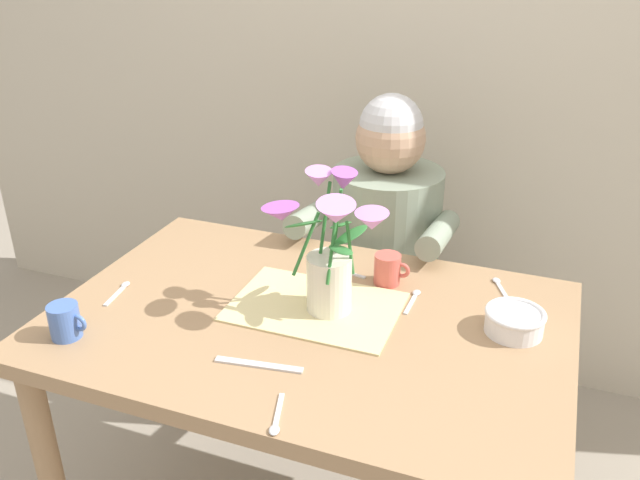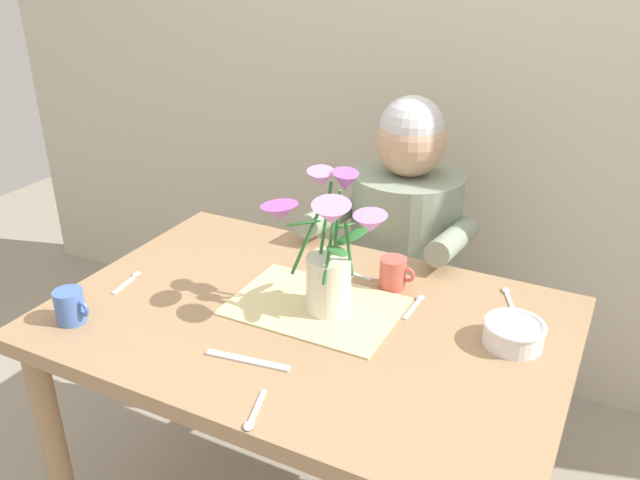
# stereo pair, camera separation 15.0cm
# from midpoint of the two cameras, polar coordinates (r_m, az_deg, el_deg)

# --- Properties ---
(wood_panel_backdrop) EXTENTS (4.00, 0.10, 2.50)m
(wood_panel_backdrop) POSITION_cam_midpoint_polar(r_m,az_deg,el_deg) (2.33, 13.53, 17.02)
(wood_panel_backdrop) COLOR beige
(wood_panel_backdrop) RESTS_ON ground_plane
(dining_table) EXTENTS (1.20, 0.80, 0.74)m
(dining_table) POSITION_cam_midpoint_polar(r_m,az_deg,el_deg) (1.61, 1.54, -9.62)
(dining_table) COLOR #9E7A56
(dining_table) RESTS_ON ground_plane
(seated_person) EXTENTS (0.45, 0.47, 1.14)m
(seated_person) POSITION_cam_midpoint_polar(r_m,az_deg,el_deg) (2.14, 9.18, -2.91)
(seated_person) COLOR #4C4C56
(seated_person) RESTS_ON ground_plane
(striped_placemat) EXTENTS (0.40, 0.28, 0.00)m
(striped_placemat) POSITION_cam_midpoint_polar(r_m,az_deg,el_deg) (1.59, 2.34, -5.86)
(striped_placemat) COLOR beige
(striped_placemat) RESTS_ON dining_table
(flower_vase) EXTENTS (0.28, 0.22, 0.34)m
(flower_vase) POSITION_cam_midpoint_polar(r_m,az_deg,el_deg) (1.49, 3.68, -1.06)
(flower_vase) COLOR silver
(flower_vase) RESTS_ON dining_table
(ceramic_bowl) EXTENTS (0.14, 0.14, 0.06)m
(ceramic_bowl) POSITION_cam_midpoint_polar(r_m,az_deg,el_deg) (1.52, 19.25, -7.69)
(ceramic_bowl) COLOR white
(ceramic_bowl) RESTS_ON dining_table
(dinner_knife) EXTENTS (0.19, 0.04, 0.00)m
(dinner_knife) POSITION_cam_midpoint_polar(r_m,az_deg,el_deg) (1.41, -3.24, -10.49)
(dinner_knife) COLOR silver
(dinner_knife) RESTS_ON dining_table
(tea_cup) EXTENTS (0.09, 0.07, 0.08)m
(tea_cup) POSITION_cam_midpoint_polar(r_m,az_deg,el_deg) (1.59, -18.38, -5.57)
(tea_cup) COLOR #476BB7
(tea_cup) RESTS_ON dining_table
(coffee_cup) EXTENTS (0.09, 0.07, 0.08)m
(coffee_cup) POSITION_cam_midpoint_polar(r_m,az_deg,el_deg) (1.67, 8.97, -2.91)
(coffee_cup) COLOR #CC564C
(coffee_cup) RESTS_ON dining_table
(spoon_0) EXTENTS (0.06, 0.11, 0.01)m
(spoon_0) POSITION_cam_midpoint_polar(r_m,az_deg,el_deg) (1.71, 18.46, -4.70)
(spoon_0) COLOR silver
(spoon_0) RESTS_ON dining_table
(spoon_1) EXTENTS (0.03, 0.12, 0.01)m
(spoon_1) POSITION_cam_midpoint_polar(r_m,az_deg,el_deg) (1.75, -13.77, -3.37)
(spoon_1) COLOR silver
(spoon_1) RESTS_ON dining_table
(spoon_2) EXTENTS (0.12, 0.04, 0.01)m
(spoon_2) POSITION_cam_midpoint_polar(r_m,az_deg,el_deg) (1.75, 4.82, -2.77)
(spoon_2) COLOR silver
(spoon_2) RESTS_ON dining_table
(spoon_3) EXTENTS (0.05, 0.12, 0.01)m
(spoon_3) POSITION_cam_midpoint_polar(r_m,az_deg,el_deg) (1.27, -2.37, -15.21)
(spoon_3) COLOR silver
(spoon_3) RESTS_ON dining_table
(spoon_4) EXTENTS (0.02, 0.12, 0.01)m
(spoon_4) POSITION_cam_midpoint_polar(r_m,az_deg,el_deg) (1.63, 11.02, -5.49)
(spoon_4) COLOR silver
(spoon_4) RESTS_ON dining_table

